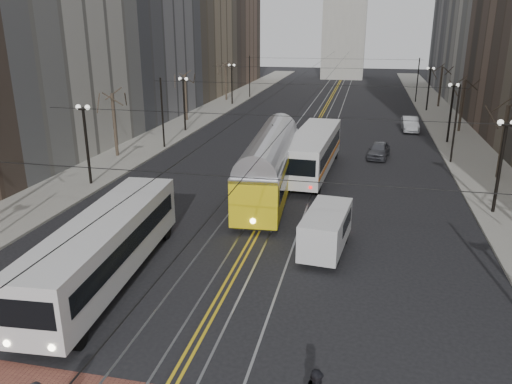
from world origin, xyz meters
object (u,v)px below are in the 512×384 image
at_px(transit_bus, 106,250).
at_px(rear_bus, 313,153).
at_px(sedan_grey, 379,150).
at_px(sedan_silver, 410,124).
at_px(streetcar, 270,170).
at_px(cargo_van, 326,232).

bearing_deg(transit_bus, rear_bus, 65.74).
bearing_deg(sedan_grey, sedan_silver, 83.28).
relative_size(streetcar, sedan_silver, 3.11).
relative_size(streetcar, sedan_grey, 3.57).
bearing_deg(transit_bus, streetcar, 66.60).
height_order(rear_bus, cargo_van, rear_bus).
xyz_separation_m(cargo_van, sedan_grey, (2.96, 20.38, -0.41)).
xyz_separation_m(streetcar, sedan_silver, (11.06, 24.80, -0.95)).
height_order(sedan_grey, sedan_silver, sedan_silver).
bearing_deg(sedan_grey, rear_bus, -120.96).
xyz_separation_m(sedan_grey, sedan_silver, (3.54, 12.86, 0.08)).
xyz_separation_m(transit_bus, sedan_grey, (12.37, 25.63, -0.84)).
relative_size(rear_bus, sedan_grey, 3.09).
relative_size(streetcar, rear_bus, 1.16).
bearing_deg(sedan_grey, streetcar, -113.51).
distance_m(streetcar, sedan_silver, 27.17).
distance_m(transit_bus, rear_bus, 20.70).
height_order(streetcar, cargo_van, streetcar).
height_order(transit_bus, sedan_silver, transit_bus).
bearing_deg(rear_bus, sedan_silver, 68.51).
height_order(transit_bus, sedan_grey, transit_bus).
bearing_deg(streetcar, cargo_van, -65.34).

